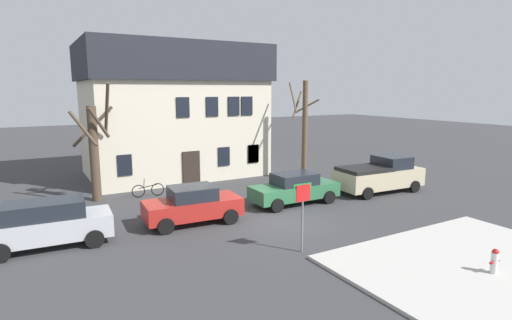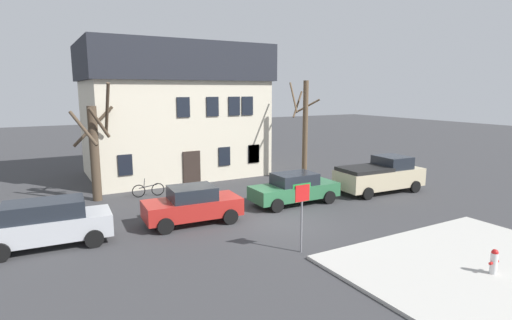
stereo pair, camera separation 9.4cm
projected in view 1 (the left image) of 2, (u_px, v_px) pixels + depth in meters
ground_plane at (280, 222)px, 18.09m from camera, size 120.00×120.00×0.00m
sidewalk_slab at (502, 275)px, 12.77m from camera, size 8.99×8.26×0.12m
building_main at (173, 110)px, 27.92m from camera, size 11.71×8.21×8.79m
tree_bare_near at (95, 148)px, 21.15m from camera, size 2.38×2.40×6.21m
tree_bare_mid at (304, 128)px, 26.19m from camera, size 2.32×1.79×6.41m
car_silver_wagon at (47, 223)px, 15.08m from camera, size 4.54×2.15×1.77m
car_red_sedan at (193, 205)px, 17.82m from camera, size 4.31×2.22×1.66m
car_green_sedan at (294, 188)px, 20.88m from camera, size 4.68×2.01×1.61m
pickup_truck_beige at (380, 175)px, 23.34m from camera, size 5.27×2.52×2.03m
fire_hydrant at (495, 261)px, 12.70m from camera, size 0.42×0.22×0.80m
street_sign_pole at (303, 204)px, 14.42m from camera, size 0.76×0.07×2.55m
bicycle_leaning at (148, 190)px, 22.33m from camera, size 1.74×0.25×1.03m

